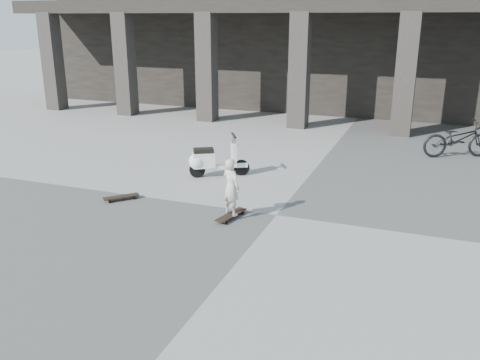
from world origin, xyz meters
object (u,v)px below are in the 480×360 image
(longboard, at_px, (231,215))
(bicycle, at_px, (458,139))
(child, at_px, (231,187))
(skateboard_spare, at_px, (121,197))
(scooter, at_px, (209,161))

(longboard, bearing_deg, bicycle, -20.92)
(longboard, distance_m, child, 0.59)
(child, xyz_separation_m, bicycle, (4.29, 6.60, -0.13))
(longboard, bearing_deg, child, 128.65)
(skateboard_spare, bearing_deg, longboard, -49.88)
(longboard, height_order, bicycle, bicycle)
(scooter, bearing_deg, longboard, -87.49)
(skateboard_spare, height_order, scooter, scooter)
(longboard, relative_size, child, 0.78)
(longboard, xyz_separation_m, child, (-0.00, -0.00, 0.59))
(scooter, relative_size, bicycle, 0.69)
(child, distance_m, scooter, 2.83)
(skateboard_spare, distance_m, bicycle, 9.49)
(child, height_order, bicycle, child)
(child, xyz_separation_m, scooter, (-1.54, 2.37, -0.24))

